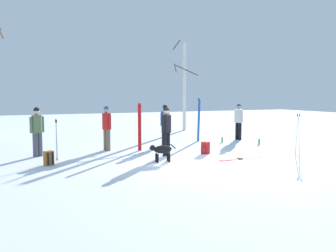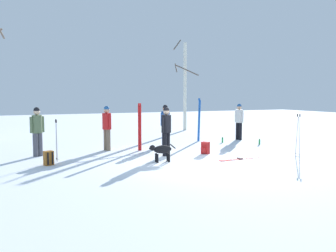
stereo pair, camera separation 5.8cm
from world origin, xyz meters
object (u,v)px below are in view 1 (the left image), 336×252
water_bottle_1 (222,140)px  ski_pair_lying_0 (241,159)px  person_0 (239,119)px  birch_tree_3 (184,85)px  dog (161,150)px  person_1 (165,122)px  ski_poles_0 (57,139)px  ski_poles_1 (298,133)px  ski_pair_planted_0 (199,120)px  backpack_0 (205,148)px  person_3 (37,128)px  water_bottle_0 (259,142)px  backpack_1 (49,158)px  person_4 (107,125)px  person_2 (166,128)px  ski_pair_planted_1 (140,127)px

water_bottle_1 → ski_pair_lying_0: bearing=-113.8°
person_0 → birch_tree_3: size_ratio=0.31×
dog → water_bottle_1: (4.30, 3.17, -0.27)m
person_1 → dog: size_ratio=1.91×
ski_poles_0 → ski_poles_1: ski_poles_1 is taller
person_1 → ski_poles_1: (3.19, -4.38, -0.19)m
person_1 → ski_poles_0: (-4.69, -2.01, -0.26)m
ski_poles_0 → ski_pair_planted_0: bearing=20.5°
backpack_0 → person_3: bearing=161.1°
ski_pair_planted_0 → water_bottle_0: (1.88, -1.99, -0.86)m
ski_poles_0 → backpack_1: ski_poles_0 is taller
water_bottle_0 → backpack_0: bearing=-160.7°
person_3 → backpack_0: bearing=-18.9°
backpack_0 → backpack_1: bearing=178.8°
person_4 → backpack_0: 3.87m
person_2 → backpack_0: person_2 is taller
ski_pair_planted_0 → person_4: bearing=-168.2°
ski_pair_planted_1 → ski_poles_1: ski_pair_planted_1 is taller
ski_pair_planted_1 → ski_poles_0: 3.34m
person_1 → ski_poles_1: size_ratio=1.16×
ski_pair_lying_0 → person_4: bearing=135.5°
backpack_0 → ski_pair_planted_1: bearing=138.6°
ski_poles_1 → birch_tree_3: size_ratio=0.27×
dog → person_1: bearing=64.8°
person_3 → birch_tree_3: size_ratio=0.31×
person_3 → dog: bearing=-37.9°
ski_pair_planted_1 → ski_poles_1: (4.70, -3.36, -0.12)m
person_4 → water_bottle_0: 6.56m
person_4 → ski_pair_planted_1: ski_pair_planted_1 is taller
person_2 → ski_pair_lying_0: person_2 is taller
dog → ski_poles_0: 3.41m
ski_pair_planted_0 → ski_pair_planted_1: bearing=-156.6°
person_2 → ski_pair_lying_0: bearing=-38.4°
person_1 → water_bottle_1: size_ratio=7.02×
person_0 → backpack_0: (-3.46, -2.88, -0.77)m
person_0 → person_4: same height
ski_pair_planted_1 → ski_poles_0: (-3.18, -0.99, -0.18)m
dog → ski_pair_planted_1: ski_pair_planted_1 is taller
person_4 → ski_pair_planted_0: size_ratio=0.87×
person_0 → water_bottle_0: person_0 is taller
person_1 → person_3: 5.25m
ski_poles_1 → water_bottle_1: size_ratio=6.05×
person_3 → birch_tree_3: 10.75m
person_0 → ski_pair_planted_1: ski_pair_planted_1 is taller
dog → ski_poles_0: size_ratio=0.66×
ski_pair_planted_1 → backpack_1: (-3.49, -1.59, -0.69)m
person_3 → person_0: bearing=6.0°
person_2 → person_0: bearing=28.3°
person_3 → water_bottle_0: person_3 is taller
person_2 → water_bottle_0: 4.96m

